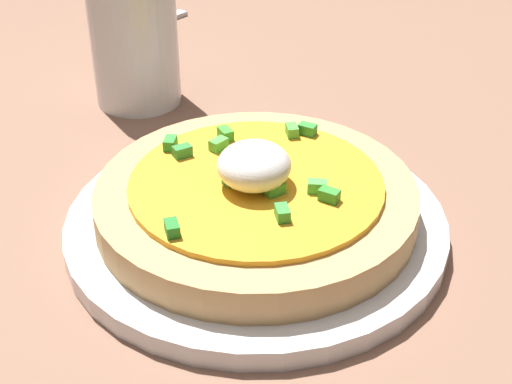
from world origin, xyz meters
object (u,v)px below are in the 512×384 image
Objects in this scene: cup_near at (134,41)px; fork at (157,22)px; pizza at (256,198)px; plate at (256,225)px.

fork is at bearing 17.52° from cup_near.
pizza is at bearing -136.83° from cup_near.
fork is (18.61, 5.87, -5.59)cm from cup_near.
plate reaches higher than fork.
cup_near reaches higher than plate.
plate is 1.20× the size of pizza.
fork is at bearing 31.58° from pizza.
plate is 24.13cm from cup_near.
cup_near is at bearing -136.93° from fork.
cup_near is 20.30cm from fork.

